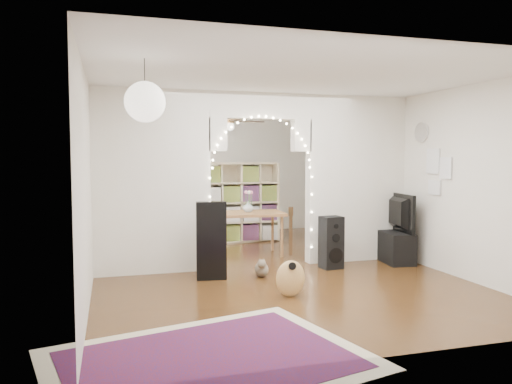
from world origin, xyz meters
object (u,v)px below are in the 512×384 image
object	(u,v)px
dining_table	(248,216)
media_console	(392,246)
dining_chair_right	(257,226)
dining_chair_left	(204,229)
floor_speaker	(331,243)
bookcase	(240,202)
acoustic_guitar	(291,264)

from	to	relation	value
dining_table	media_console	bearing A→B (deg)	-24.41
dining_chair_right	dining_chair_left	bearing A→B (deg)	163.44
floor_speaker	bookcase	bearing A→B (deg)	98.84
floor_speaker	bookcase	xyz separation A→B (m)	(-0.75, 2.74, 0.40)
media_console	dining_table	distance (m)	2.47
media_console	dining_chair_left	xyz separation A→B (m)	(-2.60, 2.89, -0.02)
bookcase	dining_table	distance (m)	1.39
acoustic_guitar	floor_speaker	xyz separation A→B (m)	(1.15, 1.30, -0.01)
media_console	dining_chair_right	xyz separation A→B (m)	(-1.50, 2.75, 0.02)
media_console	bookcase	world-z (taller)	bookcase
acoustic_guitar	bookcase	distance (m)	4.07
acoustic_guitar	media_console	bearing A→B (deg)	50.66
media_console	dining_chair_right	size ratio (longest dim) A/B	1.66
bookcase	dining_table	size ratio (longest dim) A/B	1.29
media_console	dining_table	xyz separation A→B (m)	(-2.14, 1.14, 0.43)
bookcase	dining_chair_left	size ratio (longest dim) A/B	3.12
acoustic_guitar	media_console	size ratio (longest dim) A/B	0.94
floor_speaker	media_console	bearing A→B (deg)	4.30
media_console	dining_chair_left	size ratio (longest dim) A/B	1.94
dining_table	dining_chair_left	xyz separation A→B (m)	(-0.45, 1.75, -0.45)
acoustic_guitar	floor_speaker	distance (m)	1.73
dining_chair_left	media_console	bearing A→B (deg)	-31.80
dining_chair_left	dining_table	bearing A→B (deg)	-59.18
dining_table	bookcase	bearing A→B (deg)	85.37
dining_table	dining_chair_left	distance (m)	1.86
bookcase	dining_table	world-z (taller)	bookcase
dining_chair_right	media_console	bearing A→B (deg)	-71.00
bookcase	dining_chair_left	world-z (taller)	bookcase
floor_speaker	dining_chair_right	size ratio (longest dim) A/B	1.33
dining_chair_left	dining_chair_right	size ratio (longest dim) A/B	0.85
acoustic_guitar	bookcase	world-z (taller)	bookcase
dining_chair_left	bookcase	bearing A→B (deg)	-13.86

